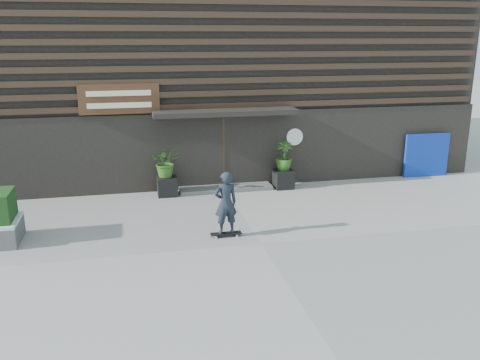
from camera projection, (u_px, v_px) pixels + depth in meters
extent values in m
plane|color=gray|center=(261.00, 244.00, 12.29)|extent=(80.00, 80.00, 0.00)
cube|color=#525350|center=(226.00, 188.00, 16.60)|extent=(3.00, 0.80, 0.12)
cube|color=black|center=(167.00, 186.00, 15.95)|extent=(0.60, 0.60, 0.60)
imported|color=#2D591E|center=(166.00, 162.00, 15.74)|extent=(0.86, 0.75, 0.96)
cube|color=black|center=(283.00, 179.00, 16.74)|extent=(0.60, 0.60, 0.60)
imported|color=#2D591E|center=(284.00, 156.00, 16.52)|extent=(0.54, 0.54, 0.96)
cube|color=#0B279A|center=(426.00, 155.00, 18.00)|extent=(1.64, 0.15, 1.53)
cube|color=black|center=(200.00, 57.00, 20.60)|extent=(18.00, 10.00, 8.00)
cube|color=black|center=(223.00, 150.00, 16.59)|extent=(18.00, 0.12, 2.50)
cube|color=#38281E|center=(223.00, 106.00, 16.14)|extent=(17.60, 0.08, 0.18)
cube|color=#38281E|center=(223.00, 93.00, 16.03)|extent=(17.60, 0.08, 0.18)
cube|color=#38281E|center=(223.00, 81.00, 15.93)|extent=(17.60, 0.08, 0.18)
cube|color=#38281E|center=(223.00, 68.00, 15.82)|extent=(17.60, 0.08, 0.18)
cube|color=#38281E|center=(223.00, 55.00, 15.71)|extent=(17.60, 0.08, 0.18)
cube|color=#38281E|center=(223.00, 42.00, 15.61)|extent=(17.60, 0.08, 0.18)
cube|color=#38281E|center=(223.00, 28.00, 15.50)|extent=(17.60, 0.08, 0.18)
cube|color=#38281E|center=(222.00, 15.00, 15.39)|extent=(17.60, 0.08, 0.18)
cube|color=#38281E|center=(222.00, 1.00, 15.28)|extent=(17.60, 0.08, 0.18)
cube|color=black|center=(226.00, 112.00, 15.83)|extent=(4.50, 1.00, 0.15)
cube|color=black|center=(222.00, 152.00, 16.77)|extent=(2.40, 0.30, 2.30)
cube|color=#38281E|center=(223.00, 153.00, 16.60)|extent=(0.06, 0.10, 2.30)
cube|color=#472B19|center=(119.00, 99.00, 15.32)|extent=(2.40, 0.10, 0.90)
cube|color=beige|center=(119.00, 93.00, 15.21)|extent=(1.90, 0.02, 0.16)
cube|color=beige|center=(120.00, 105.00, 15.31)|extent=(1.90, 0.02, 0.16)
cylinder|color=white|center=(295.00, 137.00, 16.92)|extent=(0.56, 0.03, 0.56)
cube|color=black|center=(226.00, 233.00, 12.72)|extent=(0.78, 0.20, 0.02)
cylinder|color=#AFAEAA|center=(216.00, 238.00, 12.59)|extent=(0.06, 0.03, 0.06)
cylinder|color=#BBBBB6|center=(215.00, 235.00, 12.78)|extent=(0.06, 0.03, 0.06)
cylinder|color=#AEADA9|center=(237.00, 236.00, 12.70)|extent=(0.06, 0.03, 0.06)
cylinder|color=#A0A09C|center=(235.00, 233.00, 12.89)|extent=(0.06, 0.03, 0.06)
imported|color=black|center=(226.00, 203.00, 12.50)|extent=(0.62, 0.44, 1.59)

